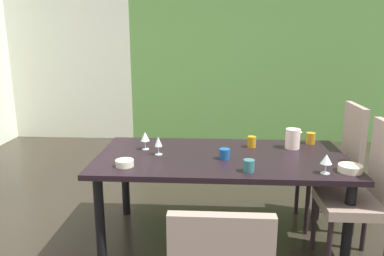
% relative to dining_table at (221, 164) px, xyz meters
% --- Properties ---
extents(ground_plane, '(6.01, 6.14, 0.02)m').
position_rel_dining_table_xyz_m(ground_plane, '(-0.42, 0.08, -0.65)').
color(ground_plane, '#2A231B').
extents(back_panel_interior, '(2.05, 0.10, 2.80)m').
position_rel_dining_table_xyz_m(back_panel_interior, '(-2.40, 3.10, 0.76)').
color(back_panel_interior, silver).
rests_on(back_panel_interior, ground_plane).
extents(garden_window_panel, '(3.96, 0.10, 2.80)m').
position_rel_dining_table_xyz_m(garden_window_panel, '(0.61, 3.10, 0.76)').
color(garden_window_panel, '#609847').
rests_on(garden_window_panel, ground_plane).
extents(dining_table, '(1.94, 0.98, 0.72)m').
position_rel_dining_table_xyz_m(dining_table, '(0.00, 0.00, 0.00)').
color(dining_table, black).
rests_on(dining_table, ground_plane).
extents(chair_right_far, '(0.44, 0.44, 1.07)m').
position_rel_dining_table_xyz_m(chair_right_far, '(1.00, 0.31, -0.05)').
color(chair_right_far, gray).
rests_on(chair_right_far, ground_plane).
extents(chair_right_near, '(0.44, 0.44, 1.06)m').
position_rel_dining_table_xyz_m(chair_right_near, '(1.00, -0.31, -0.06)').
color(chair_right_near, gray).
rests_on(chair_right_near, ground_plane).
extents(wine_glass_north, '(0.06, 0.06, 0.15)m').
position_rel_dining_table_xyz_m(wine_glass_north, '(-0.50, -0.01, 0.17)').
color(wine_glass_north, silver).
rests_on(wine_glass_north, dining_table).
extents(wine_glass_corner, '(0.07, 0.07, 0.15)m').
position_rel_dining_table_xyz_m(wine_glass_corner, '(-0.62, 0.13, 0.18)').
color(wine_glass_corner, silver).
rests_on(wine_glass_corner, dining_table).
extents(wine_glass_center, '(0.08, 0.08, 0.14)m').
position_rel_dining_table_xyz_m(wine_glass_center, '(0.70, -0.36, 0.17)').
color(wine_glass_center, silver).
rests_on(wine_glass_center, dining_table).
extents(serving_bowl_right, '(0.13, 0.13, 0.05)m').
position_rel_dining_table_xyz_m(serving_bowl_right, '(-0.70, -0.29, 0.10)').
color(serving_bowl_right, beige).
rests_on(serving_bowl_right, dining_table).
extents(serving_bowl_south, '(0.16, 0.16, 0.05)m').
position_rel_dining_table_xyz_m(serving_bowl_south, '(0.87, -0.31, 0.10)').
color(serving_bowl_south, beige).
rests_on(serving_bowl_south, dining_table).
extents(cup_west, '(0.08, 0.08, 0.08)m').
position_rel_dining_table_xyz_m(cup_west, '(0.02, -0.09, 0.11)').
color(cup_west, '#184D89').
rests_on(cup_west, dining_table).
extents(cup_rear, '(0.08, 0.08, 0.10)m').
position_rel_dining_table_xyz_m(cup_rear, '(0.77, 0.38, 0.12)').
color(cup_rear, '#BC851D').
rests_on(cup_rear, dining_table).
extents(cup_near_shelf, '(0.07, 0.07, 0.09)m').
position_rel_dining_table_xyz_m(cup_near_shelf, '(0.26, 0.24, 0.12)').
color(cup_near_shelf, '#BD8215').
rests_on(cup_near_shelf, dining_table).
extents(cup_near_window, '(0.08, 0.08, 0.09)m').
position_rel_dining_table_xyz_m(cup_near_window, '(0.18, -0.35, 0.12)').
color(cup_near_window, '#30686E').
rests_on(cup_near_window, dining_table).
extents(pitcher_left, '(0.13, 0.12, 0.17)m').
position_rel_dining_table_xyz_m(pitcher_left, '(0.59, 0.23, 0.16)').
color(pitcher_left, '#FAE1D1').
rests_on(pitcher_left, dining_table).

